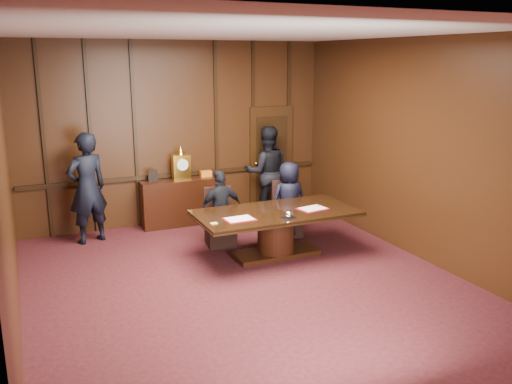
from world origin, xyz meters
TOP-DOWN VIEW (x-y plane):
  - room at (0.07, 0.14)m, footprint 7.00×7.04m
  - sideboard at (0.00, 3.26)m, footprint 1.60×0.45m
  - conference_table at (0.90, 0.95)m, footprint 2.62×1.32m
  - folder_left at (0.18, 0.75)m, footprint 0.47×0.35m
  - folder_right at (1.50, 0.81)m, footprint 0.51×0.40m
  - inkstand at (0.90, 0.50)m, footprint 0.20×0.14m
  - notepad at (-0.25, 0.70)m, footprint 0.11×0.08m
  - chair_left at (0.25, 1.83)m, footprint 0.54×0.54m
  - chair_right at (1.56, 1.83)m, footprint 0.57×0.57m
  - signatory_left at (0.25, 1.75)m, footprint 0.80×0.37m
  - signatory_right at (1.55, 1.75)m, footprint 0.68×0.44m
  - witness_left at (-1.79, 2.90)m, footprint 0.83×0.68m
  - witness_right at (1.73, 3.08)m, footprint 1.05×0.91m

SIDE VIEW (x-z plane):
  - chair_left at x=0.25m, z-range -0.20..0.79m
  - chair_right at x=1.56m, z-range -0.20..0.79m
  - sideboard at x=0.00m, z-range -0.28..1.26m
  - conference_table at x=0.90m, z-range 0.13..0.89m
  - signatory_left at x=0.25m, z-range 0.00..1.33m
  - signatory_right at x=1.55m, z-range 0.00..1.38m
  - notepad at x=-0.25m, z-range 0.76..0.77m
  - folder_left at x=0.18m, z-range 0.76..0.78m
  - folder_right at x=1.50m, z-range 0.76..0.78m
  - inkstand at x=0.90m, z-range 0.76..0.87m
  - witness_right at x=1.73m, z-range 0.00..1.86m
  - witness_left at x=-1.79m, z-range 0.00..1.95m
  - room at x=0.07m, z-range -0.03..3.47m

